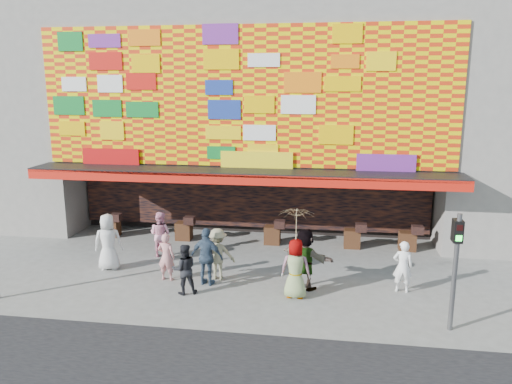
% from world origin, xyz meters
% --- Properties ---
extents(ground, '(90.00, 90.00, 0.00)m').
position_xyz_m(ground, '(0.00, 0.00, 0.00)').
color(ground, slate).
rests_on(ground, ground).
extents(shop_building, '(15.20, 9.40, 10.00)m').
position_xyz_m(shop_building, '(0.00, 8.18, 5.23)').
color(shop_building, gray).
rests_on(shop_building, ground).
extents(signal_right, '(0.22, 0.20, 3.00)m').
position_xyz_m(signal_right, '(6.20, -1.50, 1.86)').
color(signal_right, '#59595B').
rests_on(signal_right, ground).
extents(ped_a, '(1.04, 0.82, 1.88)m').
position_xyz_m(ped_a, '(-4.02, 1.15, 0.94)').
color(ped_a, silver).
rests_on(ped_a, ground).
extents(ped_b, '(0.58, 0.40, 1.51)m').
position_xyz_m(ped_b, '(-1.84, 0.55, 0.76)').
color(ped_b, tan).
rests_on(ped_b, ground).
extents(ped_c, '(0.89, 0.80, 1.50)m').
position_xyz_m(ped_c, '(-0.99, -0.36, 0.75)').
color(ped_c, black).
rests_on(ped_c, ground).
extents(ped_d, '(1.13, 0.75, 1.63)m').
position_xyz_m(ped_d, '(-0.28, 0.90, 0.82)').
color(ped_d, gray).
rests_on(ped_d, ground).
extents(ped_e, '(1.12, 0.65, 1.79)m').
position_xyz_m(ped_e, '(-0.50, 0.38, 0.89)').
color(ped_e, '#36485F').
rests_on(ped_e, ground).
extents(ped_f, '(1.76, 1.34, 1.85)m').
position_xyz_m(ped_f, '(2.45, 0.55, 0.93)').
color(ped_f, gray).
rests_on(ped_f, ground).
extents(ped_g, '(0.88, 0.59, 1.74)m').
position_xyz_m(ped_g, '(2.23, -0.15, 0.87)').
color(ped_g, gray).
rests_on(ped_g, ground).
extents(ped_h, '(0.60, 0.42, 1.56)m').
position_xyz_m(ped_h, '(5.31, 0.72, 0.78)').
color(ped_h, white).
rests_on(ped_h, ground).
extents(ped_i, '(0.92, 0.79, 1.63)m').
position_xyz_m(ped_i, '(-2.76, 2.63, 0.81)').
color(ped_i, pink).
rests_on(ped_i, ground).
extents(parasol, '(1.09, 1.11, 1.89)m').
position_xyz_m(parasol, '(2.23, -0.15, 2.17)').
color(parasol, '#D1AF84').
rests_on(parasol, ground).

